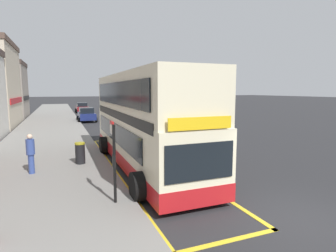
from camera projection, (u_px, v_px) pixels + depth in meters
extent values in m
plane|color=#28282B|center=(108.00, 117.00, 37.19)|extent=(260.00, 260.00, 0.00)
cube|color=gray|center=(52.00, 119.00, 34.60)|extent=(6.00, 76.00, 0.14)
cube|color=beige|center=(143.00, 138.00, 13.18)|extent=(2.50, 11.46, 2.30)
cube|color=beige|center=(143.00, 94.00, 12.90)|extent=(2.48, 11.23, 1.90)
cube|color=red|center=(143.00, 155.00, 13.29)|extent=(2.52, 11.48, 0.60)
cube|color=black|center=(143.00, 114.00, 13.03)|extent=(2.53, 10.54, 0.36)
cube|color=black|center=(115.00, 132.00, 13.04)|extent=(0.04, 9.16, 0.90)
cube|color=black|center=(116.00, 93.00, 12.43)|extent=(0.04, 10.08, 1.00)
cube|color=black|center=(200.00, 162.00, 7.85)|extent=(2.20, 0.04, 1.10)
cube|color=yellow|center=(201.00, 123.00, 7.71)|extent=(2.00, 0.04, 0.36)
cylinder|color=black|center=(140.00, 186.00, 9.00)|extent=(0.56, 1.00, 1.00)
cylinder|color=black|center=(211.00, 177.00, 9.99)|extent=(0.56, 1.00, 1.00)
cylinder|color=black|center=(105.00, 145.00, 15.70)|extent=(0.56, 1.00, 1.00)
cylinder|color=black|center=(150.00, 142.00, 16.68)|extent=(0.56, 1.00, 1.00)
cube|color=yellow|center=(113.00, 168.00, 12.87)|extent=(0.16, 14.82, 0.01)
cube|color=yellow|center=(170.00, 162.00, 13.93)|extent=(0.16, 14.82, 0.01)
cube|color=yellow|center=(228.00, 241.00, 6.65)|extent=(3.04, 0.16, 0.01)
cube|color=yellow|center=(114.00, 140.00, 20.15)|extent=(3.04, 0.16, 0.01)
cylinder|color=black|center=(115.00, 164.00, 8.45)|extent=(0.09, 0.09, 2.47)
cube|color=silver|center=(112.00, 129.00, 8.54)|extent=(0.05, 0.42, 0.30)
cube|color=red|center=(112.00, 123.00, 8.52)|extent=(0.05, 0.42, 0.10)
cube|color=black|center=(114.00, 161.00, 8.53)|extent=(0.06, 0.28, 0.40)
cube|color=#B2191E|center=(17.00, 100.00, 28.11)|extent=(0.08, 8.09, 0.56)
cube|color=black|center=(27.00, 98.00, 36.98)|extent=(0.08, 6.34, 0.56)
cube|color=navy|center=(87.00, 116.00, 31.97)|extent=(1.76, 4.20, 0.72)
cube|color=black|center=(86.00, 110.00, 31.79)|extent=(1.52, 1.90, 0.60)
cylinder|color=black|center=(78.00, 118.00, 32.87)|extent=(0.22, 0.60, 0.60)
cylinder|color=black|center=(94.00, 118.00, 33.56)|extent=(0.22, 0.60, 0.60)
cylinder|color=black|center=(79.00, 120.00, 30.47)|extent=(0.22, 0.60, 0.60)
cylinder|color=black|center=(96.00, 120.00, 31.16)|extent=(0.22, 0.60, 0.60)
cube|color=#196066|center=(167.00, 118.00, 29.62)|extent=(1.76, 4.20, 0.72)
cube|color=black|center=(167.00, 112.00, 29.44)|extent=(1.52, 1.90, 0.60)
cylinder|color=black|center=(155.00, 120.00, 30.52)|extent=(0.22, 0.60, 0.60)
cylinder|color=black|center=(170.00, 120.00, 31.21)|extent=(0.22, 0.60, 0.60)
cylinder|color=black|center=(163.00, 123.00, 28.12)|extent=(0.22, 0.60, 0.60)
cylinder|color=black|center=(179.00, 122.00, 28.81)|extent=(0.22, 0.60, 0.60)
cube|color=maroon|center=(118.00, 105.00, 54.97)|extent=(1.76, 4.20, 0.72)
cube|color=black|center=(118.00, 102.00, 54.80)|extent=(1.52, 1.90, 0.60)
cylinder|color=black|center=(112.00, 107.00, 55.88)|extent=(0.22, 0.60, 0.60)
cylinder|color=black|center=(121.00, 106.00, 56.56)|extent=(0.22, 0.60, 0.60)
cylinder|color=black|center=(115.00, 107.00, 53.48)|extent=(0.22, 0.60, 0.60)
cylinder|color=black|center=(124.00, 107.00, 54.17)|extent=(0.22, 0.60, 0.60)
cube|color=maroon|center=(82.00, 108.00, 44.82)|extent=(1.76, 4.20, 0.72)
cube|color=black|center=(82.00, 104.00, 44.64)|extent=(1.52, 1.90, 0.60)
cylinder|color=black|center=(76.00, 110.00, 45.72)|extent=(0.22, 0.60, 0.60)
cylinder|color=black|center=(87.00, 110.00, 46.41)|extent=(0.22, 0.60, 0.60)
cylinder|color=black|center=(77.00, 111.00, 43.33)|extent=(0.22, 0.60, 0.60)
cylinder|color=black|center=(89.00, 111.00, 44.01)|extent=(0.22, 0.60, 0.60)
cylinder|color=#33478C|center=(31.00, 164.00, 11.54)|extent=(0.24, 0.24, 0.82)
cylinder|color=#33478C|center=(30.00, 147.00, 11.45)|extent=(0.34, 0.34, 0.65)
sphere|color=beige|center=(30.00, 137.00, 11.39)|extent=(0.22, 0.22, 0.22)
cylinder|color=black|center=(80.00, 154.00, 13.11)|extent=(0.45, 0.45, 0.94)
cylinder|color=#A5991E|center=(80.00, 143.00, 13.04)|extent=(0.48, 0.48, 0.08)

